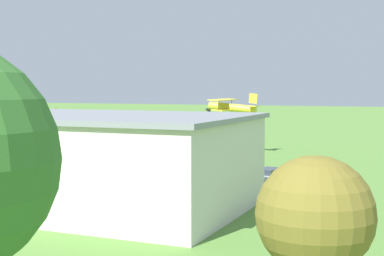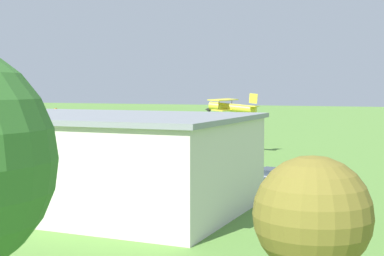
{
  "view_description": "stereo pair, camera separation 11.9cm",
  "coord_description": "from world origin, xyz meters",
  "px_view_note": "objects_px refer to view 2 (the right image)",
  "views": [
    {
      "loc": [
        -28.86,
        75.79,
        8.9
      ],
      "look_at": [
        -3.0,
        12.79,
        4.06
      ],
      "focal_mm": 53.63,
      "sensor_mm": 36.0,
      "label": 1
    },
    {
      "loc": [
        -28.97,
        75.74,
        8.9
      ],
      "look_at": [
        -3.0,
        12.79,
        4.06
      ],
      "focal_mm": 53.63,
      "sensor_mm": 36.0,
      "label": 2
    }
  ],
  "objects_px": {
    "hangar": "(38,157)",
    "person_crossing_taxiway": "(169,165)",
    "car_grey": "(20,159)",
    "tree_at_field_edge": "(312,216)",
    "biplane": "(230,107)",
    "person_walking_on_apron": "(231,175)",
    "car_white": "(268,176)",
    "person_at_fence_line": "(140,161)",
    "windsock": "(54,112)",
    "person_near_hangar_door": "(78,158)"
  },
  "relations": [
    {
      "from": "person_crossing_taxiway",
      "to": "person_near_hangar_door",
      "type": "distance_m",
      "value": 12.66
    },
    {
      "from": "car_white",
      "to": "person_crossing_taxiway",
      "type": "distance_m",
      "value": 11.78
    },
    {
      "from": "person_at_fence_line",
      "to": "tree_at_field_edge",
      "type": "xyz_separation_m",
      "value": [
        -25.63,
        36.78,
        3.86
      ]
    },
    {
      "from": "tree_at_field_edge",
      "to": "car_white",
      "type": "bearing_deg",
      "value": -72.81
    },
    {
      "from": "tree_at_field_edge",
      "to": "car_grey",
      "type": "bearing_deg",
      "value": -40.58
    },
    {
      "from": "car_grey",
      "to": "person_walking_on_apron",
      "type": "height_order",
      "value": "person_walking_on_apron"
    },
    {
      "from": "person_crossing_taxiway",
      "to": "person_walking_on_apron",
      "type": "bearing_deg",
      "value": 154.45
    },
    {
      "from": "person_walking_on_apron",
      "to": "tree_at_field_edge",
      "type": "height_order",
      "value": "tree_at_field_edge"
    },
    {
      "from": "hangar",
      "to": "tree_at_field_edge",
      "type": "xyz_separation_m",
      "value": [
        -24.52,
        17.77,
        1.23
      ]
    },
    {
      "from": "hangar",
      "to": "windsock",
      "type": "bearing_deg",
      "value": -55.28
    },
    {
      "from": "car_grey",
      "to": "person_walking_on_apron",
      "type": "bearing_deg",
      "value": 175.1
    },
    {
      "from": "car_grey",
      "to": "person_at_fence_line",
      "type": "height_order",
      "value": "person_at_fence_line"
    },
    {
      "from": "hangar",
      "to": "person_walking_on_apron",
      "type": "xyz_separation_m",
      "value": [
        -11.25,
        -13.55,
        -2.63
      ]
    },
    {
      "from": "biplane",
      "to": "person_crossing_taxiway",
      "type": "relative_size",
      "value": 5.61
    },
    {
      "from": "person_walking_on_apron",
      "to": "biplane",
      "type": "bearing_deg",
      "value": -71.18
    },
    {
      "from": "windsock",
      "to": "car_grey",
      "type": "bearing_deg",
      "value": 119.95
    },
    {
      "from": "biplane",
      "to": "tree_at_field_edge",
      "type": "height_order",
      "value": "biplane"
    },
    {
      "from": "person_near_hangar_door",
      "to": "tree_at_field_edge",
      "type": "height_order",
      "value": "tree_at_field_edge"
    },
    {
      "from": "hangar",
      "to": "tree_at_field_edge",
      "type": "relative_size",
      "value": 4.91
    },
    {
      "from": "hangar",
      "to": "person_near_hangar_door",
      "type": "xyz_separation_m",
      "value": [
        9.31,
        -19.31,
        -2.67
      ]
    },
    {
      "from": "hangar",
      "to": "person_at_fence_line",
      "type": "bearing_deg",
      "value": -86.66
    },
    {
      "from": "car_grey",
      "to": "person_near_hangar_door",
      "type": "bearing_deg",
      "value": -146.39
    },
    {
      "from": "windsock",
      "to": "car_white",
      "type": "bearing_deg",
      "value": 145.06
    },
    {
      "from": "car_grey",
      "to": "windsock",
      "type": "distance_m",
      "value": 36.9
    },
    {
      "from": "person_walking_on_apron",
      "to": "tree_at_field_edge",
      "type": "bearing_deg",
      "value": 112.96
    },
    {
      "from": "hangar",
      "to": "person_crossing_taxiway",
      "type": "bearing_deg",
      "value": -100.42
    },
    {
      "from": "person_near_hangar_door",
      "to": "car_grey",
      "type": "bearing_deg",
      "value": 33.61
    },
    {
      "from": "person_at_fence_line",
      "to": "person_crossing_taxiway",
      "type": "bearing_deg",
      "value": 159.55
    },
    {
      "from": "person_crossing_taxiway",
      "to": "person_at_fence_line",
      "type": "xyz_separation_m",
      "value": [
        4.31,
        -1.61,
        0.05
      ]
    },
    {
      "from": "windsock",
      "to": "tree_at_field_edge",
      "type": "bearing_deg",
      "value": 131.34
    },
    {
      "from": "biplane",
      "to": "tree_at_field_edge",
      "type": "xyz_separation_m",
      "value": [
        -21.59,
        55.73,
        -1.55
      ]
    },
    {
      "from": "car_white",
      "to": "windsock",
      "type": "relative_size",
      "value": 0.88
    },
    {
      "from": "person_crossing_taxiway",
      "to": "car_white",
      "type": "bearing_deg",
      "value": 165.02
    },
    {
      "from": "biplane",
      "to": "person_at_fence_line",
      "type": "height_order",
      "value": "biplane"
    },
    {
      "from": "biplane",
      "to": "car_grey",
      "type": "height_order",
      "value": "biplane"
    },
    {
      "from": "car_white",
      "to": "car_grey",
      "type": "bearing_deg",
      "value": -2.77
    },
    {
      "from": "biplane",
      "to": "person_walking_on_apron",
      "type": "relative_size",
      "value": 5.29
    },
    {
      "from": "person_crossing_taxiway",
      "to": "person_near_hangar_door",
      "type": "height_order",
      "value": "person_near_hangar_door"
    },
    {
      "from": "car_white",
      "to": "windsock",
      "type": "bearing_deg",
      "value": -34.94
    },
    {
      "from": "person_walking_on_apron",
      "to": "hangar",
      "type": "bearing_deg",
      "value": 50.3
    },
    {
      "from": "car_white",
      "to": "person_at_fence_line",
      "type": "bearing_deg",
      "value": -16.52
    },
    {
      "from": "car_grey",
      "to": "tree_at_field_edge",
      "type": "relative_size",
      "value": 0.64
    },
    {
      "from": "car_white",
      "to": "person_crossing_taxiway",
      "type": "xyz_separation_m",
      "value": [
        11.38,
        -3.05,
        0.0
      ]
    },
    {
      "from": "tree_at_field_edge",
      "to": "person_crossing_taxiway",
      "type": "bearing_deg",
      "value": -58.77
    },
    {
      "from": "person_crossing_taxiway",
      "to": "person_walking_on_apron",
      "type": "distance_m",
      "value": 8.93
    },
    {
      "from": "car_grey",
      "to": "tree_at_field_edge",
      "type": "distance_m",
      "value": 51.71
    },
    {
      "from": "person_near_hangar_door",
      "to": "person_at_fence_line",
      "type": "bearing_deg",
      "value": 177.86
    },
    {
      "from": "biplane",
      "to": "person_near_hangar_door",
      "type": "height_order",
      "value": "biplane"
    },
    {
      "from": "car_grey",
      "to": "person_crossing_taxiway",
      "type": "height_order",
      "value": "person_crossing_taxiway"
    },
    {
      "from": "person_near_hangar_door",
      "to": "car_white",
      "type": "bearing_deg",
      "value": 168.28
    }
  ]
}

